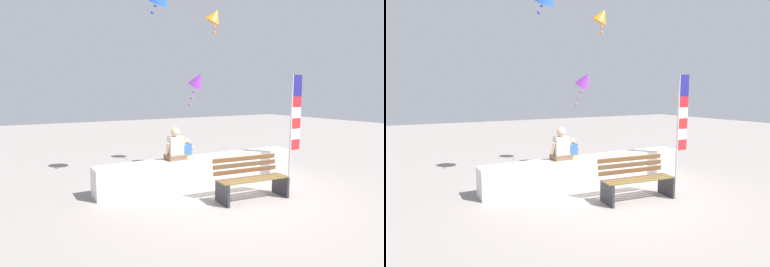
% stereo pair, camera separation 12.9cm
% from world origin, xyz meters
% --- Properties ---
extents(ground_plane, '(40.00, 40.00, 0.00)m').
position_xyz_m(ground_plane, '(0.00, 0.00, 0.00)').
color(ground_plane, gray).
extents(seawall_ledge, '(5.42, 0.55, 0.67)m').
position_xyz_m(seawall_ledge, '(0.00, 1.29, 0.33)').
color(seawall_ledge, silver).
rests_on(seawall_ledge, ground).
extents(park_bench, '(1.64, 0.77, 0.88)m').
position_xyz_m(park_bench, '(0.23, -0.29, 0.42)').
color(park_bench, brown).
rests_on(park_bench, ground).
extents(person_adult, '(0.51, 0.37, 0.77)m').
position_xyz_m(person_adult, '(-0.77, 1.28, 0.97)').
color(person_adult, brown).
rests_on(person_adult, seawall_ledge).
extents(person_child, '(0.33, 0.24, 0.50)m').
position_xyz_m(person_child, '(-0.46, 1.28, 0.86)').
color(person_child, tan).
rests_on(person_child, seawall_ledge).
extents(flag_banner, '(0.36, 0.05, 2.71)m').
position_xyz_m(flag_banner, '(2.25, 0.42, 1.58)').
color(flag_banner, '#B7B7BC').
rests_on(flag_banner, ground).
extents(kite_orange, '(0.74, 0.71, 0.85)m').
position_xyz_m(kite_orange, '(1.34, 2.78, 4.51)').
color(kite_orange, orange).
extents(kite_purple, '(0.73, 0.72, 1.05)m').
position_xyz_m(kite_purple, '(0.75, 2.77, 2.63)').
color(kite_purple, purple).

